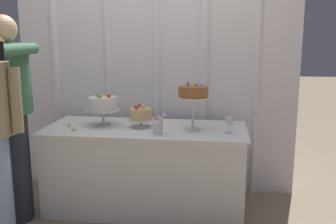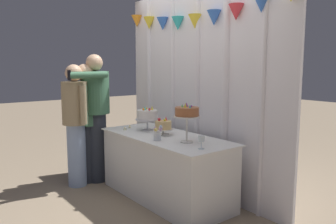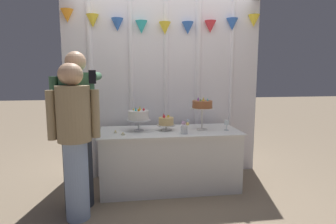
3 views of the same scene
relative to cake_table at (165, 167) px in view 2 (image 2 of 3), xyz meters
The scene contains 13 objects.
ground_plane 0.39m from the cake_table, 90.00° to the right, with size 24.00×24.00×0.00m, color gray.
draped_curtain 1.08m from the cake_table, 91.08° to the left, with size 2.74×0.16×2.49m.
cake_table is the anchor object (origin of this frame).
cake_display_leftmost 0.69m from the cake_table, behind, with size 0.30×0.30×0.31m.
cake_display_center 0.48m from the cake_table, behind, with size 0.24×0.24×0.21m.
cake_display_rightmost 0.80m from the cake_table, ahead, with size 0.29×0.29×0.42m.
wine_glass 0.86m from the cake_table, ahead, with size 0.06×0.06×0.13m.
flower_vase 0.52m from the cake_table, 54.95° to the right, with size 0.11×0.13×0.17m.
tealight_far_left 0.78m from the cake_table, behind, with size 0.04×0.04×0.03m.
tealight_near_left 0.72m from the cake_table, 161.59° to the right, with size 0.05×0.05×0.03m.
guest_girl_blue_dress 1.24m from the cake_table, 160.85° to the right, with size 0.52×0.66×1.70m.
guest_man_pink_jacket 1.31m from the cake_table, 148.02° to the right, with size 0.49×0.36×1.57m.
guest_man_dark_suit 1.29m from the cake_table, 156.44° to the right, with size 0.41×0.41×1.57m.
Camera 2 is at (3.07, -2.23, 1.56)m, focal length 36.38 mm.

